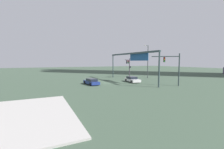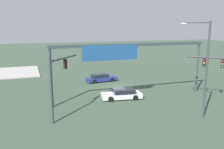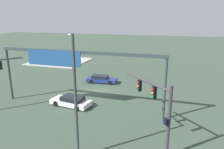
% 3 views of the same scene
% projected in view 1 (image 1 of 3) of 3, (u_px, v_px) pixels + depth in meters
% --- Properties ---
extents(ground_plane, '(198.43, 198.43, 0.00)m').
position_uv_depth(ground_plane, '(108.00, 83.00, 33.49)').
color(ground_plane, '#3B4E3D').
extents(traffic_signal_near_corner, '(3.22, 4.23, 6.14)m').
position_uv_depth(traffic_signal_near_corner, '(173.00, 65.00, 28.97)').
color(traffic_signal_near_corner, '#334143').
rests_on(traffic_signal_near_corner, ground).
extents(traffic_signal_opposite_side, '(4.16, 4.34, 5.57)m').
position_uv_depth(traffic_signal_opposite_side, '(129.00, 64.00, 46.01)').
color(traffic_signal_opposite_side, '#3E3641').
rests_on(traffic_signal_opposite_side, ground).
extents(streetlamp_curved_arm, '(1.64, 2.51, 9.07)m').
position_uv_depth(streetlamp_curved_arm, '(147.00, 59.00, 42.16)').
color(streetlamp_curved_arm, '#3C4243').
rests_on(streetlamp_curved_arm, ground).
extents(overhead_sign_gantry, '(19.19, 0.43, 6.66)m').
position_uv_depth(overhead_sign_gantry, '(132.00, 58.00, 35.00)').
color(overhead_sign_gantry, '#334447').
rests_on(overhead_sign_gantry, ground).
extents(sedan_car_approaching, '(4.91, 2.12, 1.21)m').
position_uv_depth(sedan_car_approaching, '(91.00, 82.00, 30.88)').
color(sedan_car_approaching, navy).
rests_on(sedan_car_approaching, ground).
extents(sedan_car_waiting_far, '(5.00, 2.54, 1.21)m').
position_uv_depth(sedan_car_waiting_far, '(132.00, 79.00, 34.77)').
color(sedan_car_waiting_far, silver).
rests_on(sedan_car_waiting_far, ground).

